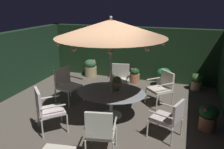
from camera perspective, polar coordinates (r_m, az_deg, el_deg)
ground_plane at (r=6.18m, az=-3.24°, el=-10.45°), size 6.88×7.10×0.02m
hedge_backdrop_rear at (r=8.88m, az=4.88°, el=5.43°), size 6.88×0.30×2.01m
patio_dining_table at (r=5.92m, az=-0.25°, el=-5.24°), size 1.81×1.46×0.70m
patio_umbrella at (r=5.47m, az=-0.27°, el=11.52°), size 2.69×2.69×2.60m
centerpiece_planter at (r=5.87m, az=1.28°, el=-1.93°), size 0.25×0.25×0.39m
patio_chair_north at (r=5.18m, az=14.30°, el=-10.22°), size 0.76×0.73×0.92m
patio_chair_northeast at (r=6.73m, az=12.55°, el=-2.80°), size 0.82×0.82×1.00m
patio_chair_east at (r=7.46m, az=1.94°, el=-0.71°), size 0.74×0.72×0.95m
patio_chair_southeast at (r=6.94m, az=-11.39°, el=-2.05°), size 0.75×0.79×1.02m
patio_chair_south at (r=5.46m, az=-16.18°, el=-7.94°), size 0.83×0.83×1.06m
patio_chair_southwest at (r=4.48m, az=-2.96°, el=-13.72°), size 0.67×0.66×1.02m
potted_plant_left_near at (r=8.29m, az=20.51°, el=-1.63°), size 0.41×0.41×0.57m
potted_plant_left_far at (r=8.53m, az=5.68°, el=-0.21°), size 0.38×0.38×0.56m
potted_plant_front_corner at (r=8.27m, az=12.85°, el=-0.60°), size 0.51×0.51×0.68m
potted_plant_back_center at (r=5.89m, az=23.07°, el=-9.70°), size 0.44×0.44×0.63m
potted_plant_back_left at (r=9.24m, az=-5.42°, el=1.70°), size 0.49×0.49×0.69m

